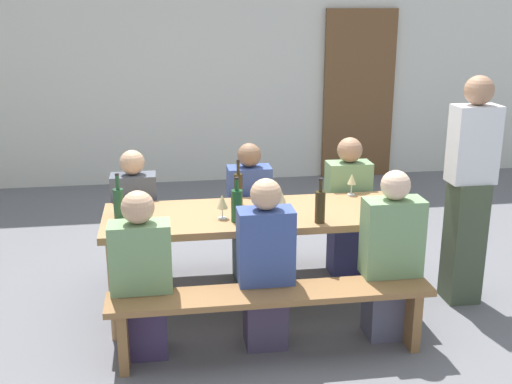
# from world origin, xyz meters

# --- Properties ---
(ground_plane) EXTENTS (24.00, 24.00, 0.00)m
(ground_plane) POSITION_xyz_m (0.00, 0.00, 0.00)
(ground_plane) COLOR slate
(back_wall) EXTENTS (14.00, 0.20, 3.20)m
(back_wall) POSITION_xyz_m (0.00, 3.65, 1.60)
(back_wall) COLOR silver
(back_wall) RESTS_ON ground
(wooden_door) EXTENTS (0.90, 0.06, 2.10)m
(wooden_door) POSITION_xyz_m (1.84, 3.51, 1.05)
(wooden_door) COLOR brown
(wooden_door) RESTS_ON ground
(tasting_table) EXTENTS (2.15, 0.74, 0.75)m
(tasting_table) POSITION_xyz_m (0.00, 0.00, 0.67)
(tasting_table) COLOR #9E7247
(tasting_table) RESTS_ON ground
(bench_near) EXTENTS (2.05, 0.30, 0.45)m
(bench_near) POSITION_xyz_m (0.00, -0.67, 0.36)
(bench_near) COLOR olive
(bench_near) RESTS_ON ground
(bench_far) EXTENTS (2.05, 0.30, 0.45)m
(bench_far) POSITION_xyz_m (0.00, 0.67, 0.36)
(bench_far) COLOR olive
(bench_far) RESTS_ON ground
(wine_bottle_0) EXTENTS (0.08, 0.08, 0.31)m
(wine_bottle_0) POSITION_xyz_m (-0.16, -0.18, 0.87)
(wine_bottle_0) COLOR #194723
(wine_bottle_0) RESTS_ON tasting_table
(wine_bottle_1) EXTENTS (0.07, 0.07, 0.31)m
(wine_bottle_1) POSITION_xyz_m (0.39, -0.28, 0.87)
(wine_bottle_1) COLOR #332814
(wine_bottle_1) RESTS_ON tasting_table
(wine_bottle_2) EXTENTS (0.06, 0.06, 0.34)m
(wine_bottle_2) POSITION_xyz_m (-0.10, 0.20, 0.88)
(wine_bottle_2) COLOR #332814
(wine_bottle_2) RESTS_ON tasting_table
(wine_bottle_3) EXTENTS (0.07, 0.07, 0.32)m
(wine_bottle_3) POSITION_xyz_m (-0.95, 0.00, 0.87)
(wine_bottle_3) COLOR #234C2D
(wine_bottle_3) RESTS_ON tasting_table
(wine_glass_0) EXTENTS (0.06, 0.06, 0.15)m
(wine_glass_0) POSITION_xyz_m (-0.97, 0.10, 0.86)
(wine_glass_0) COLOR silver
(wine_glass_0) RESTS_ON tasting_table
(wine_glass_1) EXTENTS (0.08, 0.08, 0.19)m
(wine_glass_1) POSITION_xyz_m (0.16, -0.09, 0.89)
(wine_glass_1) COLOR silver
(wine_glass_1) RESTS_ON tasting_table
(wine_glass_2) EXTENTS (0.07, 0.07, 0.17)m
(wine_glass_2) POSITION_xyz_m (0.79, 0.30, 0.87)
(wine_glass_2) COLOR silver
(wine_glass_2) RESTS_ON tasting_table
(wine_glass_3) EXTENTS (0.08, 0.08, 0.17)m
(wine_glass_3) POSITION_xyz_m (-0.25, -0.10, 0.87)
(wine_glass_3) COLOR silver
(wine_glass_3) RESTS_ON tasting_table
(seated_guest_near_0) EXTENTS (0.38, 0.24, 1.10)m
(seated_guest_near_0) POSITION_xyz_m (-0.80, -0.52, 0.52)
(seated_guest_near_0) COLOR #3D2F53
(seated_guest_near_0) RESTS_ON ground
(seated_guest_near_1) EXTENTS (0.36, 0.24, 1.14)m
(seated_guest_near_1) POSITION_xyz_m (-0.02, -0.52, 0.55)
(seated_guest_near_1) COLOR #433750
(seated_guest_near_1) RESTS_ON ground
(seated_guest_near_2) EXTENTS (0.39, 0.24, 1.16)m
(seated_guest_near_2) POSITION_xyz_m (0.82, -0.52, 0.55)
(seated_guest_near_2) COLOR #57556B
(seated_guest_near_2) RESTS_ON ground
(seated_guest_far_0) EXTENTS (0.34, 0.24, 1.11)m
(seated_guest_far_0) POSITION_xyz_m (-0.87, 0.52, 0.53)
(seated_guest_far_0) COLOR #484D61
(seated_guest_far_0) RESTS_ON ground
(seated_guest_far_1) EXTENTS (0.34, 0.24, 1.14)m
(seated_guest_far_1) POSITION_xyz_m (0.02, 0.52, 0.54)
(seated_guest_far_1) COLOR #344847
(seated_guest_far_1) RESTS_ON ground
(seated_guest_far_2) EXTENTS (0.35, 0.24, 1.16)m
(seated_guest_far_2) POSITION_xyz_m (0.83, 0.52, 0.55)
(seated_guest_far_2) COLOR navy
(seated_guest_far_2) RESTS_ON ground
(standing_host) EXTENTS (0.32, 0.24, 1.70)m
(standing_host) POSITION_xyz_m (1.56, -0.09, 0.84)
(standing_host) COLOR #424D37
(standing_host) RESTS_ON ground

